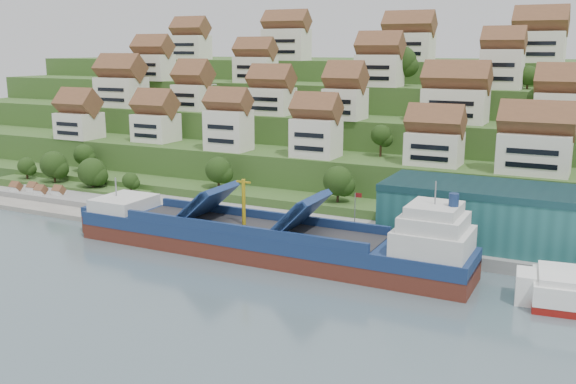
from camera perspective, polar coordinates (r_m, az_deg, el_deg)
The scene contains 10 objects.
ground at distance 113.43m, azimuth -4.51°, elevation -5.20°, with size 300.00×300.00×0.00m, color slate.
quay at distance 118.12m, azimuth 7.66°, elevation -3.98°, with size 180.00×14.00×2.20m, color gray.
pebble_beach at distance 158.24m, azimuth -20.51°, elevation -0.63°, with size 45.00×20.00×1.00m, color gray.
hillside at distance 205.16m, azimuth 10.52°, elevation 5.74°, with size 260.00×128.00×31.00m.
hillside_village at distance 163.69m, azimuth 5.48°, elevation 8.88°, with size 157.10×62.37×29.32m.
hillside_trees at distance 154.79m, azimuth -2.10°, elevation 5.80°, with size 143.13×61.38×32.19m.
warehouse at distance 112.86m, azimuth 23.66°, elevation -2.54°, with size 60.00×15.00×10.00m, color #256566.
flagpole at distance 112.63m, azimuth 6.02°, elevation -1.71°, with size 1.28×0.16×8.00m.
beach_huts at distance 158.54m, azimuth -21.38°, elevation -0.08°, with size 14.40×3.70×2.20m.
cargo_ship at distance 108.15m, azimuth -1.35°, elevation -4.38°, with size 70.58×11.20×15.55m.
Camera 1 is at (55.90, -92.37, 34.79)m, focal length 40.00 mm.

